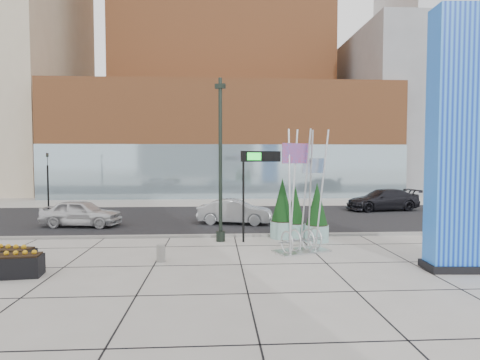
{
  "coord_description": "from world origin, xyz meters",
  "views": [
    {
      "loc": [
        0.15,
        -14.66,
        3.66
      ],
      "look_at": [
        1.14,
        2.0,
        2.78
      ],
      "focal_mm": 30.0,
      "sensor_mm": 36.0,
      "label": 1
    }
  ],
  "objects": [
    {
      "name": "public_art_sculpture",
      "position": [
        3.52,
        0.8,
        1.27
      ],
      "size": [
        2.37,
        1.77,
        4.85
      ],
      "rotation": [
        0.0,
        0.0,
        0.37
      ],
      "color": "silver",
      "rests_on": "ground"
    },
    {
      "name": "blue_pylon",
      "position": [
        8.32,
        -2.08,
        4.12
      ],
      "size": [
        2.62,
        1.3,
        8.52
      ],
      "rotation": [
        0.0,
        0.0,
        -0.06
      ],
      "color": "#0C2EC0",
      "rests_on": "ground"
    },
    {
      "name": "round_planter_east",
      "position": [
        4.6,
        2.72,
        1.24
      ],
      "size": [
        1.05,
        1.05,
        2.62
      ],
      "color": "#88B7B1",
      "rests_on": "ground"
    },
    {
      "name": "building_pale_office",
      "position": [
        36.0,
        48.0,
        27.5
      ],
      "size": [
        16.0,
        16.0,
        55.0
      ],
      "primitive_type": "cube",
      "color": "#B2B7BC",
      "rests_on": "ground"
    },
    {
      "name": "lamp_post",
      "position": [
        0.34,
        3.0,
        2.94
      ],
      "size": [
        0.49,
        0.4,
        7.19
      ],
      "rotation": [
        0.0,
        0.0,
        -0.28
      ],
      "color": "black",
      "rests_on": "ground"
    },
    {
      "name": "round_planter_mid",
      "position": [
        3.2,
        3.6,
        1.32
      ],
      "size": [
        1.11,
        1.11,
        2.78
      ],
      "color": "#88B7B1",
      "rests_on": "ground"
    },
    {
      "name": "round_planter_west",
      "position": [
        3.8,
        3.6,
        1.14
      ],
      "size": [
        0.96,
        0.96,
        2.4
      ],
      "color": "#88B7B1",
      "rests_on": "ground"
    },
    {
      "name": "tower_glass_front",
      "position": [
        1.0,
        22.2,
        2.5
      ],
      "size": [
        34.0,
        0.6,
        5.0
      ],
      "primitive_type": "cube",
      "color": "#8CA5B2",
      "rests_on": "ground"
    },
    {
      "name": "traffic_signal",
      "position": [
        -12.0,
        15.0,
        2.3
      ],
      "size": [
        0.15,
        0.18,
        4.1
      ],
      "color": "black",
      "rests_on": "ground"
    },
    {
      "name": "overhead_street_sign",
      "position": [
        2.02,
        2.8,
        3.44
      ],
      "size": [
        1.84,
        0.78,
        4.01
      ],
      "rotation": [
        0.0,
        0.0,
        0.33
      ],
      "color": "black",
      "rests_on": "ground"
    },
    {
      "name": "curb_edge",
      "position": [
        0.0,
        4.0,
        0.06
      ],
      "size": [
        80.0,
        0.3,
        0.12
      ],
      "primitive_type": "cube",
      "color": "gray",
      "rests_on": "ground"
    },
    {
      "name": "concrete_bollard",
      "position": [
        -1.83,
        -0.39,
        0.31
      ],
      "size": [
        0.32,
        0.32,
        0.62
      ],
      "primitive_type": "cylinder",
      "color": "gray",
      "rests_on": "ground"
    },
    {
      "name": "box_planter_south",
      "position": [
        -6.69,
        -1.2,
        0.4
      ],
      "size": [
        1.7,
        1.08,
        0.87
      ],
      "rotation": [
        0.0,
        0.0,
        -0.2
      ],
      "color": "black",
      "rests_on": "ground"
    },
    {
      "name": "box_planter_north",
      "position": [
        -6.07,
        -2.0,
        0.38
      ],
      "size": [
        1.58,
        0.92,
        0.83
      ],
      "rotation": [
        0.0,
        0.0,
        0.11
      ],
      "color": "black",
      "rests_on": "ground"
    },
    {
      "name": "street_asphalt",
      "position": [
        0.0,
        10.0,
        0.01
      ],
      "size": [
        80.0,
        12.0,
        0.02
      ],
      "primitive_type": "cube",
      "color": "black",
      "rests_on": "ground"
    },
    {
      "name": "ground",
      "position": [
        0.0,
        0.0,
        0.0
      ],
      "size": [
        160.0,
        160.0,
        0.0
      ],
      "primitive_type": "plane",
      "color": "#9E9991",
      "rests_on": "ground"
    },
    {
      "name": "car_white_west",
      "position": [
        -7.14,
        7.34,
        0.72
      ],
      "size": [
        4.45,
        2.32,
        1.44
      ],
      "primitive_type": "imported",
      "rotation": [
        0.0,
        0.0,
        1.42
      ],
      "color": "silver",
      "rests_on": "ground"
    },
    {
      "name": "building_grey_parking",
      "position": [
        26.0,
        32.0,
        9.0
      ],
      "size": [
        20.0,
        18.0,
        18.0
      ],
      "primitive_type": "cube",
      "color": "slate",
      "rests_on": "ground"
    },
    {
      "name": "car_silver_mid",
      "position": [
        1.2,
        7.7,
        0.68
      ],
      "size": [
        4.36,
        2.27,
        1.37
      ],
      "primitive_type": "imported",
      "rotation": [
        0.0,
        0.0,
        1.36
      ],
      "color": "#9CA0A3",
      "rests_on": "ground"
    },
    {
      "name": "car_dark_east",
      "position": [
        11.94,
        12.99,
        0.75
      ],
      "size": [
        5.44,
        2.85,
        1.51
      ],
      "primitive_type": "imported",
      "rotation": [
        0.0,
        0.0,
        -1.42
      ],
      "color": "black",
      "rests_on": "ground"
    },
    {
      "name": "tower_podium",
      "position": [
        1.0,
        27.0,
        5.5
      ],
      "size": [
        34.0,
        10.0,
        11.0
      ],
      "primitive_type": "cube",
      "color": "#A45B2F",
      "rests_on": "ground"
    }
  ]
}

